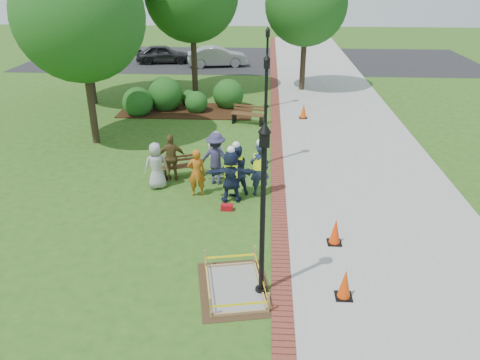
# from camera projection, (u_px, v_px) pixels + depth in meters

# --- Properties ---
(ground) EXTENTS (100.00, 100.00, 0.00)m
(ground) POSITION_uv_depth(u_px,v_px,m) (221.00, 226.00, 14.05)
(ground) COLOR #285116
(ground) RESTS_ON ground
(sidewalk) EXTENTS (6.00, 60.00, 0.02)m
(sidewalk) POSITION_uv_depth(u_px,v_px,m) (342.00, 125.00, 22.84)
(sidewalk) COLOR #9E9E99
(sidewalk) RESTS_ON ground
(brick_edging) EXTENTS (0.50, 60.00, 0.03)m
(brick_edging) POSITION_uv_depth(u_px,v_px,m) (276.00, 124.00, 23.01)
(brick_edging) COLOR maroon
(brick_edging) RESTS_ON ground
(mulch_bed) EXTENTS (7.00, 3.00, 0.05)m
(mulch_bed) POSITION_uv_depth(u_px,v_px,m) (187.00, 111.00, 25.07)
(mulch_bed) COLOR #381E0F
(mulch_bed) RESTS_ON ground
(parking_lot) EXTENTS (36.00, 12.00, 0.01)m
(parking_lot) POSITION_uv_depth(u_px,v_px,m) (252.00, 60.00, 38.50)
(parking_lot) COLOR black
(parking_lot) RESTS_ON ground
(wet_concrete_pad) EXTENTS (2.10, 2.58, 0.55)m
(wet_concrete_pad) POSITION_uv_depth(u_px,v_px,m) (235.00, 281.00, 11.26)
(wet_concrete_pad) COLOR #47331E
(wet_concrete_pad) RESTS_ON ground
(bench_near) EXTENTS (1.51, 0.93, 0.78)m
(bench_near) POSITION_uv_depth(u_px,v_px,m) (182.00, 171.00, 17.23)
(bench_near) COLOR #57341E
(bench_near) RESTS_ON ground
(bench_far) EXTENTS (1.71, 0.95, 0.88)m
(bench_far) POSITION_uv_depth(u_px,v_px,m) (248.00, 118.00, 22.96)
(bench_far) COLOR brown
(bench_far) RESTS_ON ground
(cone_front) EXTENTS (0.40, 0.40, 0.78)m
(cone_front) POSITION_uv_depth(u_px,v_px,m) (345.00, 285.00, 10.90)
(cone_front) COLOR black
(cone_front) RESTS_ON ground
(cone_back) EXTENTS (0.40, 0.40, 0.78)m
(cone_back) POSITION_uv_depth(u_px,v_px,m) (335.00, 232.00, 13.03)
(cone_back) COLOR black
(cone_back) RESTS_ON ground
(cone_far) EXTENTS (0.40, 0.40, 0.78)m
(cone_far) POSITION_uv_depth(u_px,v_px,m) (303.00, 111.00, 23.71)
(cone_far) COLOR black
(cone_far) RESTS_ON ground
(toolbox) EXTENTS (0.39, 0.21, 0.19)m
(toolbox) POSITION_uv_depth(u_px,v_px,m) (227.00, 207.00, 14.95)
(toolbox) COLOR #A50C17
(toolbox) RESTS_ON ground
(lamp_near) EXTENTS (0.28, 0.28, 4.26)m
(lamp_near) POSITION_uv_depth(u_px,v_px,m) (263.00, 200.00, 10.22)
(lamp_near) COLOR black
(lamp_near) RESTS_ON ground
(lamp_mid) EXTENTS (0.28, 0.28, 4.26)m
(lamp_mid) POSITION_uv_depth(u_px,v_px,m) (266.00, 102.00, 17.47)
(lamp_mid) COLOR black
(lamp_mid) RESTS_ON ground
(lamp_far) EXTENTS (0.28, 0.28, 4.26)m
(lamp_far) POSITION_uv_depth(u_px,v_px,m) (267.00, 62.00, 24.72)
(lamp_far) COLOR black
(lamp_far) RESTS_ON ground
(tree_left) EXTENTS (5.18, 5.18, 7.87)m
(tree_left) POSITION_uv_depth(u_px,v_px,m) (80.00, 17.00, 18.46)
(tree_left) COLOR #3D2D1E
(tree_left) RESTS_ON ground
(tree_right) EXTENTS (4.82, 4.82, 7.46)m
(tree_right) POSITION_uv_depth(u_px,v_px,m) (306.00, 4.00, 27.26)
(tree_right) COLOR #3D2D1E
(tree_right) RESTS_ON ground
(shrub_a) EXTENTS (1.56, 1.56, 1.56)m
(shrub_a) POSITION_uv_depth(u_px,v_px,m) (139.00, 115.00, 24.45)
(shrub_a) COLOR #154C16
(shrub_a) RESTS_ON ground
(shrub_b) EXTENTS (1.88, 1.88, 1.88)m
(shrub_b) POSITION_uv_depth(u_px,v_px,m) (166.00, 109.00, 25.40)
(shrub_b) COLOR #154C16
(shrub_b) RESTS_ON ground
(shrub_c) EXTENTS (1.20, 1.20, 1.20)m
(shrub_c) POSITION_uv_depth(u_px,v_px,m) (197.00, 112.00, 24.91)
(shrub_c) COLOR #154C16
(shrub_c) RESTS_ON ground
(shrub_d) EXTENTS (1.67, 1.67, 1.67)m
(shrub_d) POSITION_uv_depth(u_px,v_px,m) (228.00, 107.00, 25.78)
(shrub_d) COLOR #154C16
(shrub_d) RESTS_ON ground
(shrub_e) EXTENTS (0.91, 0.91, 0.91)m
(shrub_e) POSITION_uv_depth(u_px,v_px,m) (189.00, 105.00, 26.20)
(shrub_e) COLOR #154C16
(shrub_e) RESTS_ON ground
(casual_person_a) EXTENTS (0.62, 0.52, 1.66)m
(casual_person_a) POSITION_uv_depth(u_px,v_px,m) (156.00, 166.00, 16.15)
(casual_person_a) COLOR #A0A0A0
(casual_person_a) RESTS_ON ground
(casual_person_b) EXTENTS (0.59, 0.44, 1.66)m
(casual_person_b) POSITION_uv_depth(u_px,v_px,m) (197.00, 173.00, 15.62)
(casual_person_b) COLOR #B85D15
(casual_person_b) RESTS_ON ground
(casual_person_c) EXTENTS (0.62, 0.65, 1.71)m
(casual_person_c) POSITION_uv_depth(u_px,v_px,m) (217.00, 153.00, 17.15)
(casual_person_c) COLOR silver
(casual_person_c) RESTS_ON ground
(casual_person_d) EXTENTS (0.61, 0.44, 1.74)m
(casual_person_d) POSITION_uv_depth(u_px,v_px,m) (172.00, 158.00, 16.71)
(casual_person_d) COLOR brown
(casual_person_d) RESTS_ON ground
(casual_person_e) EXTENTS (0.65, 0.46, 1.88)m
(casual_person_e) POSITION_uv_depth(u_px,v_px,m) (216.00, 159.00, 16.45)
(casual_person_e) COLOR #333055
(casual_person_e) RESTS_ON ground
(hivis_worker_a) EXTENTS (0.61, 0.43, 1.95)m
(hivis_worker_a) POSITION_uv_depth(u_px,v_px,m) (231.00, 174.00, 15.17)
(hivis_worker_a) COLOR #192343
(hivis_worker_a) RESTS_ON ground
(hivis_worker_b) EXTENTS (0.69, 0.56, 2.00)m
(hivis_worker_b) POSITION_uv_depth(u_px,v_px,m) (260.00, 168.00, 15.61)
(hivis_worker_b) COLOR #18263E
(hivis_worker_b) RESTS_ON ground
(hivis_worker_c) EXTENTS (0.67, 0.58, 1.92)m
(hivis_worker_c) POSITION_uv_depth(u_px,v_px,m) (236.00, 169.00, 15.60)
(hivis_worker_c) COLOR #192842
(hivis_worker_c) RESTS_ON ground
(parked_car_a) EXTENTS (2.72, 5.04, 1.56)m
(parked_car_a) POSITION_uv_depth(u_px,v_px,m) (164.00, 63.00, 37.18)
(parked_car_a) COLOR #242426
(parked_car_a) RESTS_ON ground
(parked_car_b) EXTENTS (3.13, 5.29, 1.61)m
(parked_car_b) POSITION_uv_depth(u_px,v_px,m) (217.00, 66.00, 35.97)
(parked_car_b) COLOR gray
(parked_car_b) RESTS_ON ground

